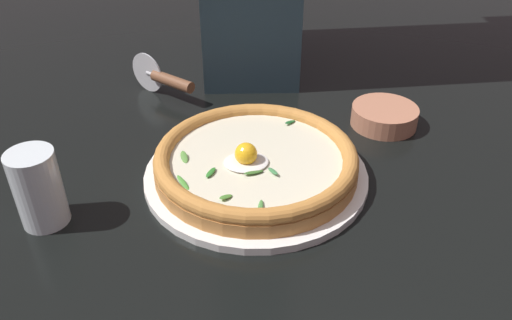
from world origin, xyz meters
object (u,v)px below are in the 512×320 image
pizza (256,160)px  drinking_glass (40,193)px  side_bowl (384,116)px  pizza_cutter (165,79)px

pizza → drinking_glass: 0.30m
pizza → side_bowl: (-0.24, -0.13, -0.01)m
pizza_cutter → drinking_glass: (0.15, 0.35, 0.01)m
pizza → drinking_glass: bearing=13.0°
pizza → pizza_cutter: (0.15, -0.29, 0.01)m
pizza → side_bowl: bearing=-151.1°
pizza → pizza_cutter: bearing=-63.1°
pizza_cutter → drinking_glass: size_ratio=1.12×
pizza → drinking_glass: drinking_glass is taller
side_bowl → drinking_glass: size_ratio=1.06×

